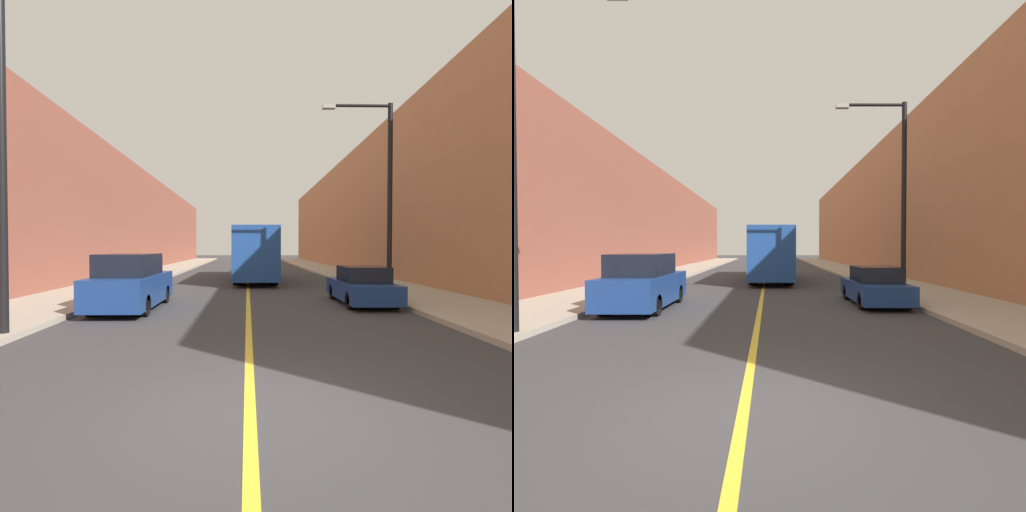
{
  "view_description": "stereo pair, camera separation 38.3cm",
  "coord_description": "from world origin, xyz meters",
  "views": [
    {
      "loc": [
        -0.03,
        -5.1,
        2.16
      ],
      "look_at": [
        0.45,
        17.32,
        1.65
      ],
      "focal_mm": 28.0,
      "sensor_mm": 36.0,
      "label": 1
    },
    {
      "loc": [
        0.35,
        -5.1,
        2.16
      ],
      "look_at": [
        0.45,
        17.32,
        1.65
      ],
      "focal_mm": 28.0,
      "sensor_mm": 36.0,
      "label": 2
    }
  ],
  "objects": [
    {
      "name": "street_lamp_left",
      "position": [
        -5.46,
        4.28,
        4.74
      ],
      "size": [
        2.83,
        0.24,
        8.02
      ],
      "color": "black",
      "rests_on": "sidewalk_left"
    },
    {
      "name": "parked_suv_left",
      "position": [
        -4.06,
        8.78,
        0.89
      ],
      "size": [
        1.9,
        4.89,
        1.93
      ],
      "color": "navy",
      "rests_on": "ground"
    },
    {
      "name": "car_right_near",
      "position": [
        4.31,
        9.9,
        0.65
      ],
      "size": [
        1.78,
        4.41,
        1.44
      ],
      "color": "navy",
      "rests_on": "ground"
    },
    {
      "name": "street_lamp_right",
      "position": [
        5.45,
        10.87,
        4.6
      ],
      "size": [
        2.83,
        0.24,
        7.75
      ],
      "color": "black",
      "rests_on": "sidewalk_right"
    },
    {
      "name": "bus",
      "position": [
        0.42,
        20.9,
        1.78
      ],
      "size": [
        2.54,
        11.18,
        3.31
      ],
      "color": "#1E4793",
      "rests_on": "ground"
    },
    {
      "name": "sidewalk_left",
      "position": [
        -7.25,
        30.0,
        0.08
      ],
      "size": [
        3.7,
        72.0,
        0.16
      ],
      "primitive_type": "cube",
      "color": "#A89E8C",
      "rests_on": "ground"
    },
    {
      "name": "road_center_line",
      "position": [
        0.0,
        30.0,
        0.0
      ],
      "size": [
        0.16,
        72.0,
        0.01
      ],
      "primitive_type": "cube",
      "color": "gold",
      "rests_on": "ground"
    },
    {
      "name": "building_row_right",
      "position": [
        11.1,
        30.0,
        5.28
      ],
      "size": [
        4.0,
        72.0,
        10.56
      ],
      "primitive_type": "cube",
      "color": "#B2724C",
      "rests_on": "ground"
    },
    {
      "name": "building_row_left",
      "position": [
        -11.1,
        30.0,
        4.47
      ],
      "size": [
        4.0,
        72.0,
        8.95
      ],
      "primitive_type": "cube",
      "color": "brown",
      "rests_on": "ground"
    },
    {
      "name": "sidewalk_right",
      "position": [
        7.25,
        30.0,
        0.08
      ],
      "size": [
        3.7,
        72.0,
        0.16
      ],
      "primitive_type": "cube",
      "color": "#A89E8C",
      "rests_on": "ground"
    },
    {
      "name": "ground_plane",
      "position": [
        0.0,
        0.0,
        0.0
      ],
      "size": [
        200.0,
        200.0,
        0.0
      ],
      "primitive_type": "plane",
      "color": "#38383A"
    }
  ]
}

